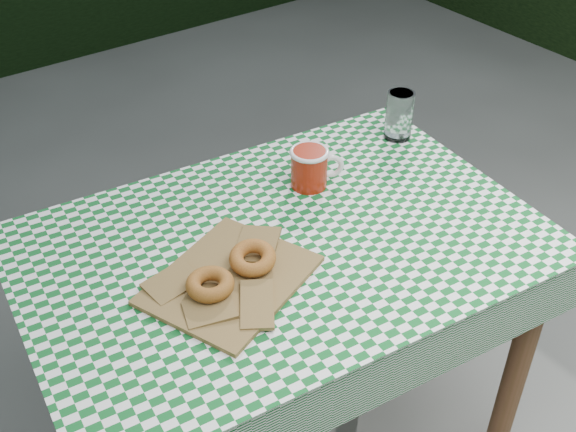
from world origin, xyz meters
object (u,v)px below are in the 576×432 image
Objects in this scene: table at (284,356)px; coffee_mug at (309,168)px; drinking_glass at (399,115)px; paper_bag at (230,279)px.

table is 0.49m from coffee_mug.
table is at bearing -160.52° from drinking_glass.
table is 6.35× the size of coffee_mug.
drinking_glass is at bearing 25.51° from table.
table is at bearing 15.36° from paper_bag.
coffee_mug is (0.35, 0.19, 0.04)m from paper_bag.
drinking_glass reaches higher than coffee_mug.
paper_bag is at bearing -161.51° from drinking_glass.
coffee_mug reaches higher than table.
paper_bag is 0.73m from drinking_glass.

